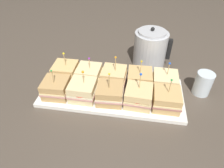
{
  "coord_description": "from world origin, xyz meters",
  "views": [
    {
      "loc": [
        0.11,
        -0.69,
        0.64
      ],
      "look_at": [
        0.0,
        0.0,
        0.06
      ],
      "focal_mm": 32.0,
      "sensor_mm": 36.0,
      "label": 1
    }
  ],
  "objects_px": {
    "sandwich_front_right": "(138,96)",
    "sandwich_back_far_right": "(165,81)",
    "sandwich_front_center": "(110,93)",
    "sandwich_back_far_left": "(66,72)",
    "sandwich_back_left": "(89,74)",
    "serving_platter": "(112,92)",
    "sandwich_front_far_left": "(56,88)",
    "sandwich_back_right": "(140,79)",
    "drinking_glass": "(203,83)",
    "sandwich_front_far_right": "(166,99)",
    "sandwich_front_left": "(83,90)",
    "kettle_steel": "(150,49)",
    "sandwich_back_center": "(114,76)"
  },
  "relations": [
    {
      "from": "sandwich_front_right",
      "to": "sandwich_back_far_right",
      "type": "height_order",
      "value": "sandwich_front_right"
    },
    {
      "from": "sandwich_front_center",
      "to": "sandwich_back_far_left",
      "type": "distance_m",
      "value": 0.27
    },
    {
      "from": "sandwich_back_far_left",
      "to": "sandwich_back_left",
      "type": "relative_size",
      "value": 1.1
    },
    {
      "from": "serving_platter",
      "to": "sandwich_front_center",
      "type": "relative_size",
      "value": 4.15
    },
    {
      "from": "sandwich_back_far_left",
      "to": "sandwich_front_center",
      "type": "bearing_deg",
      "value": -26.73
    },
    {
      "from": "sandwich_front_far_left",
      "to": "sandwich_back_right",
      "type": "relative_size",
      "value": 0.96
    },
    {
      "from": "sandwich_back_right",
      "to": "sandwich_back_far_right",
      "type": "height_order",
      "value": "sandwich_back_right"
    },
    {
      "from": "sandwich_back_left",
      "to": "drinking_glass",
      "type": "xyz_separation_m",
      "value": [
        0.54,
        0.01,
        -0.0
      ]
    },
    {
      "from": "sandwich_back_right",
      "to": "sandwich_front_center",
      "type": "bearing_deg",
      "value": -136.22
    },
    {
      "from": "sandwich_front_far_right",
      "to": "sandwich_back_far_right",
      "type": "xyz_separation_m",
      "value": [
        -0.0,
        0.12,
        0.0
      ]
    },
    {
      "from": "sandwich_back_far_right",
      "to": "serving_platter",
      "type": "bearing_deg",
      "value": -165.76
    },
    {
      "from": "sandwich_back_left",
      "to": "serving_platter",
      "type": "bearing_deg",
      "value": -26.53
    },
    {
      "from": "sandwich_front_far_left",
      "to": "sandwich_back_far_left",
      "type": "height_order",
      "value": "sandwich_back_far_left"
    },
    {
      "from": "sandwich_front_left",
      "to": "sandwich_front_far_right",
      "type": "relative_size",
      "value": 0.99
    },
    {
      "from": "sandwich_front_left",
      "to": "sandwich_back_left",
      "type": "height_order",
      "value": "sandwich_front_left"
    },
    {
      "from": "serving_platter",
      "to": "sandwich_front_right",
      "type": "bearing_deg",
      "value": -26.03
    },
    {
      "from": "sandwich_front_right",
      "to": "kettle_steel",
      "type": "bearing_deg",
      "value": 83.07
    },
    {
      "from": "sandwich_front_far_right",
      "to": "sandwich_back_far_left",
      "type": "relative_size",
      "value": 0.95
    },
    {
      "from": "serving_platter",
      "to": "sandwich_front_far_left",
      "type": "distance_m",
      "value": 0.26
    },
    {
      "from": "sandwich_front_right",
      "to": "sandwich_front_far_right",
      "type": "xyz_separation_m",
      "value": [
        0.12,
        0.0,
        -0.0
      ]
    },
    {
      "from": "kettle_steel",
      "to": "sandwich_back_far_left",
      "type": "bearing_deg",
      "value": -151.28
    },
    {
      "from": "sandwich_back_far_right",
      "to": "kettle_steel",
      "type": "height_order",
      "value": "kettle_steel"
    },
    {
      "from": "sandwich_front_right",
      "to": "sandwich_back_left",
      "type": "relative_size",
      "value": 1.13
    },
    {
      "from": "sandwich_front_right",
      "to": "drinking_glass",
      "type": "bearing_deg",
      "value": 25.0
    },
    {
      "from": "sandwich_front_center",
      "to": "sandwich_back_center",
      "type": "xyz_separation_m",
      "value": [
        0.0,
        0.12,
        0.0
      ]
    },
    {
      "from": "sandwich_back_center",
      "to": "sandwich_front_far_right",
      "type": "bearing_deg",
      "value": -26.83
    },
    {
      "from": "sandwich_back_left",
      "to": "sandwich_back_far_right",
      "type": "height_order",
      "value": "sandwich_back_far_right"
    },
    {
      "from": "sandwich_front_center",
      "to": "sandwich_back_center",
      "type": "bearing_deg",
      "value": 89.45
    },
    {
      "from": "sandwich_front_far_right",
      "to": "drinking_glass",
      "type": "height_order",
      "value": "sandwich_front_far_right"
    },
    {
      "from": "sandwich_back_center",
      "to": "drinking_glass",
      "type": "xyz_separation_m",
      "value": [
        0.41,
        0.01,
        -0.0
      ]
    },
    {
      "from": "sandwich_back_right",
      "to": "sandwich_back_far_left",
      "type": "bearing_deg",
      "value": 179.61
    },
    {
      "from": "sandwich_back_far_left",
      "to": "sandwich_back_center",
      "type": "height_order",
      "value": "sandwich_back_center"
    },
    {
      "from": "sandwich_back_far_right",
      "to": "drinking_glass",
      "type": "relative_size",
      "value": 1.27
    },
    {
      "from": "sandwich_back_far_right",
      "to": "sandwich_back_left",
      "type": "bearing_deg",
      "value": 179.95
    },
    {
      "from": "sandwich_back_center",
      "to": "sandwich_back_right",
      "type": "relative_size",
      "value": 1.05
    },
    {
      "from": "sandwich_back_right",
      "to": "drinking_glass",
      "type": "xyz_separation_m",
      "value": [
        0.29,
        0.02,
        -0.0
      ]
    },
    {
      "from": "sandwich_back_far_left",
      "to": "drinking_glass",
      "type": "distance_m",
      "value": 0.65
    },
    {
      "from": "sandwich_front_far_left",
      "to": "sandwich_back_far_right",
      "type": "distance_m",
      "value": 0.5
    },
    {
      "from": "sandwich_front_far_left",
      "to": "sandwich_back_left",
      "type": "bearing_deg",
      "value": 45.15
    },
    {
      "from": "sandwich_back_far_right",
      "to": "drinking_glass",
      "type": "distance_m",
      "value": 0.17
    },
    {
      "from": "sandwich_back_center",
      "to": "sandwich_back_far_left",
      "type": "bearing_deg",
      "value": -179.35
    },
    {
      "from": "sandwich_back_right",
      "to": "drinking_glass",
      "type": "relative_size",
      "value": 1.32
    },
    {
      "from": "sandwich_front_center",
      "to": "kettle_steel",
      "type": "height_order",
      "value": "kettle_steel"
    },
    {
      "from": "sandwich_front_right",
      "to": "kettle_steel",
      "type": "relative_size",
      "value": 0.71
    },
    {
      "from": "sandwich_back_far_left",
      "to": "sandwich_back_far_right",
      "type": "xyz_separation_m",
      "value": [
        0.48,
        0.0,
        -0.0
      ]
    },
    {
      "from": "sandwich_front_center",
      "to": "sandwich_back_far_right",
      "type": "height_order",
      "value": "sandwich_front_center"
    },
    {
      "from": "sandwich_front_far_left",
      "to": "sandwich_front_center",
      "type": "xyz_separation_m",
      "value": [
        0.24,
        -0.0,
        0.0
      ]
    },
    {
      "from": "sandwich_back_center",
      "to": "serving_platter",
      "type": "bearing_deg",
      "value": -89.98
    },
    {
      "from": "sandwich_front_far_left",
      "to": "sandwich_back_right",
      "type": "distance_m",
      "value": 0.38
    },
    {
      "from": "sandwich_front_left",
      "to": "sandwich_front_center",
      "type": "bearing_deg",
      "value": -0.17
    }
  ]
}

